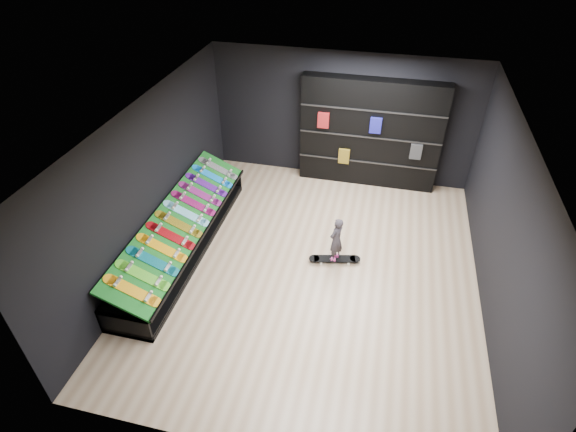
% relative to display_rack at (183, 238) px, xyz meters
% --- Properties ---
extents(floor, '(6.00, 7.00, 0.01)m').
position_rel_display_rack_xyz_m(floor, '(2.55, 0.00, -0.25)').
color(floor, tan).
rests_on(floor, ground).
extents(ceiling, '(6.00, 7.00, 0.01)m').
position_rel_display_rack_xyz_m(ceiling, '(2.55, 0.00, 2.75)').
color(ceiling, white).
rests_on(ceiling, ground).
extents(wall_back, '(6.00, 0.02, 3.00)m').
position_rel_display_rack_xyz_m(wall_back, '(2.55, 3.50, 1.25)').
color(wall_back, black).
rests_on(wall_back, ground).
extents(wall_front, '(6.00, 0.02, 3.00)m').
position_rel_display_rack_xyz_m(wall_front, '(2.55, -3.50, 1.25)').
color(wall_front, black).
rests_on(wall_front, ground).
extents(wall_left, '(0.02, 7.00, 3.00)m').
position_rel_display_rack_xyz_m(wall_left, '(-0.45, 0.00, 1.25)').
color(wall_left, black).
rests_on(wall_left, ground).
extents(wall_right, '(0.02, 7.00, 3.00)m').
position_rel_display_rack_xyz_m(wall_right, '(5.55, 0.00, 1.25)').
color(wall_right, black).
rests_on(wall_right, ground).
extents(display_rack, '(0.90, 4.50, 0.50)m').
position_rel_display_rack_xyz_m(display_rack, '(0.00, 0.00, 0.00)').
color(display_rack, black).
rests_on(display_rack, ground).
extents(turf_ramp, '(0.92, 4.50, 0.46)m').
position_rel_display_rack_xyz_m(turf_ramp, '(0.05, 0.00, 0.46)').
color(turf_ramp, '#0D5615').
rests_on(turf_ramp, display_rack).
extents(back_shelving, '(3.14, 0.37, 2.52)m').
position_rel_display_rack_xyz_m(back_shelving, '(3.22, 3.32, 1.01)').
color(back_shelving, black).
rests_on(back_shelving, ground).
extents(floor_skateboard, '(1.00, 0.43, 0.09)m').
position_rel_display_rack_xyz_m(floor_skateboard, '(2.94, 0.29, -0.21)').
color(floor_skateboard, black).
rests_on(floor_skateboard, ground).
extents(child, '(0.23, 0.25, 0.55)m').
position_rel_display_rack_xyz_m(child, '(2.94, 0.29, 0.12)').
color(child, black).
rests_on(child, floor_skateboard).
extents(display_board_0, '(0.93, 0.22, 0.50)m').
position_rel_display_rack_xyz_m(display_board_0, '(0.06, -1.90, 0.49)').
color(display_board_0, orange).
rests_on(display_board_0, turf_ramp).
extents(display_board_1, '(0.93, 0.22, 0.50)m').
position_rel_display_rack_xyz_m(display_board_1, '(0.06, -1.55, 0.49)').
color(display_board_1, green).
rests_on(display_board_1, turf_ramp).
extents(display_board_2, '(0.93, 0.22, 0.50)m').
position_rel_display_rack_xyz_m(display_board_2, '(0.06, -1.21, 0.49)').
color(display_board_2, '#0C8C99').
rests_on(display_board_2, turf_ramp).
extents(display_board_3, '(0.93, 0.22, 0.50)m').
position_rel_display_rack_xyz_m(display_board_3, '(0.06, -0.86, 0.49)').
color(display_board_3, yellow).
rests_on(display_board_3, turf_ramp).
extents(display_board_4, '(0.93, 0.22, 0.50)m').
position_rel_display_rack_xyz_m(display_board_4, '(0.06, -0.52, 0.49)').
color(display_board_4, red).
rests_on(display_board_4, turf_ramp).
extents(display_board_5, '(0.93, 0.22, 0.50)m').
position_rel_display_rack_xyz_m(display_board_5, '(0.06, -0.17, 0.49)').
color(display_board_5, yellow).
rests_on(display_board_5, turf_ramp).
extents(display_board_6, '(0.93, 0.22, 0.50)m').
position_rel_display_rack_xyz_m(display_board_6, '(0.06, 0.17, 0.49)').
color(display_board_6, '#0CB2E5').
rests_on(display_board_6, turf_ramp).
extents(display_board_7, '(0.93, 0.22, 0.50)m').
position_rel_display_rack_xyz_m(display_board_7, '(0.06, 0.52, 0.49)').
color(display_board_7, '#E5198C').
rests_on(display_board_7, turf_ramp).
extents(display_board_8, '(0.93, 0.22, 0.50)m').
position_rel_display_rack_xyz_m(display_board_8, '(0.06, 0.86, 0.49)').
color(display_board_8, '#2626BF').
rests_on(display_board_8, turf_ramp).
extents(display_board_9, '(0.93, 0.22, 0.50)m').
position_rel_display_rack_xyz_m(display_board_9, '(0.06, 1.21, 0.49)').
color(display_board_9, purple).
rests_on(display_board_9, turf_ramp).
extents(display_board_10, '(0.93, 0.22, 0.50)m').
position_rel_display_rack_xyz_m(display_board_10, '(0.06, 1.55, 0.49)').
color(display_board_10, blue).
rests_on(display_board_10, turf_ramp).
extents(display_board_11, '(0.93, 0.22, 0.50)m').
position_rel_display_rack_xyz_m(display_board_11, '(0.06, 1.90, 0.49)').
color(display_board_11, black).
rests_on(display_board_11, turf_ramp).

